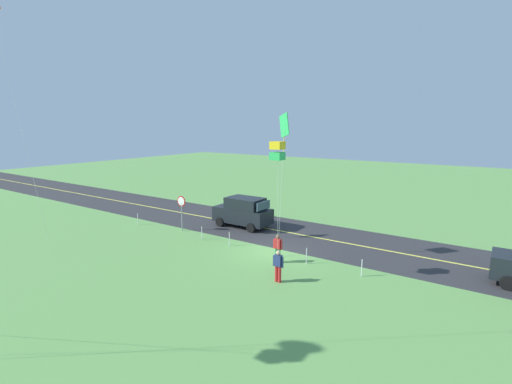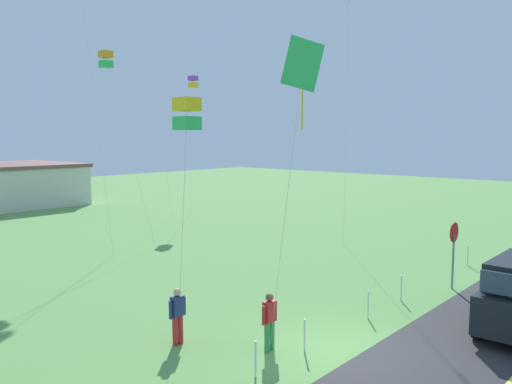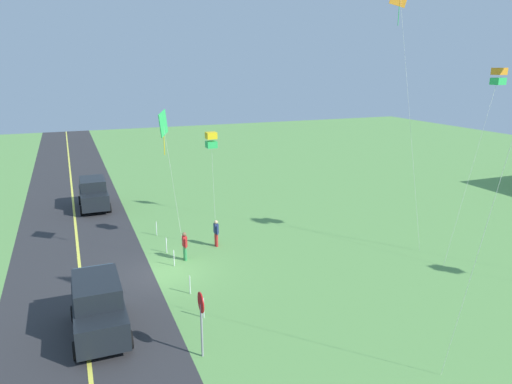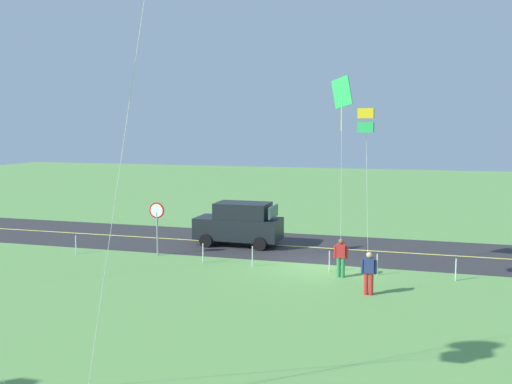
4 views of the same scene
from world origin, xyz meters
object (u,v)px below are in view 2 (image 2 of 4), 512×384
at_px(person_adult_near, 269,320).
at_px(kite_pink_drift, 193,82).
at_px(stop_sign, 454,242).
at_px(kite_blue_mid, 187,114).
at_px(person_adult_companion, 178,314).
at_px(kite_cyan_top, 106,60).
at_px(kite_red_low, 302,69).

height_order(person_adult_near, kite_pink_drift, kite_pink_drift).
height_order(stop_sign, kite_blue_mid, kite_blue_mid).
bearing_deg(person_adult_companion, kite_cyan_top, -170.09).
height_order(person_adult_companion, kite_cyan_top, kite_cyan_top).
distance_m(stop_sign, person_adult_near, 9.17).
relative_size(kite_red_low, kite_blue_mid, 1.21).
relative_size(person_adult_near, kite_blue_mid, 0.24).
bearing_deg(kite_red_low, person_adult_near, 102.66).
relative_size(stop_sign, kite_blue_mid, 0.38).
bearing_deg(kite_cyan_top, person_adult_near, -108.57).
bearing_deg(kite_blue_mid, person_adult_near, -60.89).
bearing_deg(person_adult_near, kite_red_low, -89.39).
relative_size(kite_blue_mid, kite_cyan_top, 0.66).
bearing_deg(kite_pink_drift, person_adult_companion, -132.92).
height_order(stop_sign, kite_cyan_top, kite_cyan_top).
relative_size(stop_sign, kite_red_low, 0.31).
bearing_deg(person_adult_near, kite_cyan_top, 59.38).
bearing_deg(person_adult_near, kite_blue_mid, 107.07).
height_order(person_adult_companion, kite_red_low, kite_red_low).
relative_size(kite_pink_drift, kite_cyan_top, 1.00).
height_order(stop_sign, person_adult_near, stop_sign).
relative_size(person_adult_companion, kite_pink_drift, 0.16).
height_order(person_adult_near, kite_blue_mid, kite_blue_mid).
bearing_deg(kite_red_low, kite_cyan_top, 72.96).
bearing_deg(person_adult_near, stop_sign, -21.75).
distance_m(stop_sign, kite_pink_drift, 24.87).
distance_m(stop_sign, kite_blue_mid, 11.61).
bearing_deg(stop_sign, kite_pink_drift, 72.52).
distance_m(stop_sign, kite_cyan_top, 19.26).
height_order(person_adult_near, kite_cyan_top, kite_cyan_top).
bearing_deg(kite_red_low, stop_sign, -4.35).
xyz_separation_m(stop_sign, kite_pink_drift, (7.07, 22.45, 8.02)).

